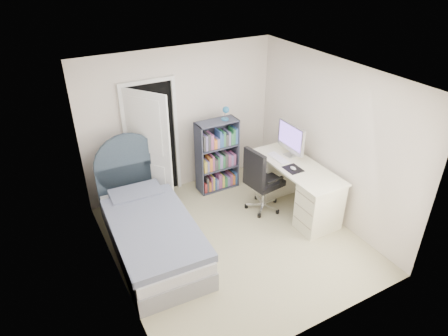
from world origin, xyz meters
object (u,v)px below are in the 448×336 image
floor_lamp (148,173)px  bookcase (218,158)px  nightstand (130,187)px  office_chair (260,178)px  bed (150,229)px  desk (295,185)px

floor_lamp → bookcase: bearing=-5.9°
floor_lamp → bookcase: (1.24, -0.13, 0.02)m
nightstand → office_chair: bearing=-32.9°
bed → office_chair: bearing=0.5°
bed → bookcase: (1.61, 0.97, 0.29)m
bed → floor_lamp: (0.37, 1.09, 0.27)m
bed → bookcase: bearing=30.9°
bookcase → desk: (0.81, -1.18, -0.16)m
floor_lamp → desk: size_ratio=0.85×
bed → nightstand: bed is taller
bed → nightstand: bearing=86.4°
nightstand → bookcase: 1.57m
nightstand → desk: desk is taller
floor_lamp → desk: floor_lamp is taller
floor_lamp → office_chair: bearing=-35.6°
bookcase → bed: bearing=-149.1°
floor_lamp → desk: 2.43m
bed → floor_lamp: bearing=71.2°
nightstand → desk: size_ratio=0.32×
floor_lamp → office_chair: (1.50, -1.08, 0.04)m
nightstand → bookcase: size_ratio=0.35×
floor_lamp → bookcase: bookcase is taller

